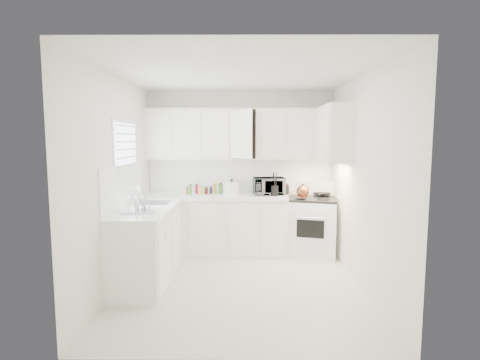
{
  "coord_description": "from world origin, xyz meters",
  "views": [
    {
      "loc": [
        0.02,
        -4.49,
        1.82
      ],
      "look_at": [
        0.0,
        0.7,
        1.25
      ],
      "focal_mm": 27.74,
      "sensor_mm": 36.0,
      "label": 1
    }
  ],
  "objects_px": {
    "stove": "(312,218)",
    "tea_kettle": "(303,190)",
    "microwave": "(269,184)",
    "dish_rack": "(138,203)",
    "utensil_crock": "(275,184)",
    "rice_cooker": "(232,187)"
  },
  "relations": [
    {
      "from": "dish_rack",
      "to": "stove",
      "type": "bearing_deg",
      "value": 17.26
    },
    {
      "from": "microwave",
      "to": "rice_cooker",
      "type": "distance_m",
      "value": 0.59
    },
    {
      "from": "microwave",
      "to": "dish_rack",
      "type": "relative_size",
      "value": 1.24
    },
    {
      "from": "tea_kettle",
      "to": "utensil_crock",
      "type": "height_order",
      "value": "utensil_crock"
    },
    {
      "from": "rice_cooker",
      "to": "dish_rack",
      "type": "bearing_deg",
      "value": -127.3
    },
    {
      "from": "tea_kettle",
      "to": "rice_cooker",
      "type": "relative_size",
      "value": 0.95
    },
    {
      "from": "rice_cooker",
      "to": "utensil_crock",
      "type": "xyz_separation_m",
      "value": [
        0.67,
        -0.1,
        0.07
      ]
    },
    {
      "from": "dish_rack",
      "to": "tea_kettle",
      "type": "bearing_deg",
      "value": 16.17
    },
    {
      "from": "tea_kettle",
      "to": "dish_rack",
      "type": "distance_m",
      "value": 2.49
    },
    {
      "from": "stove",
      "to": "dish_rack",
      "type": "bearing_deg",
      "value": -134.68
    },
    {
      "from": "tea_kettle",
      "to": "utensil_crock",
      "type": "bearing_deg",
      "value": 145.02
    },
    {
      "from": "microwave",
      "to": "dish_rack",
      "type": "height_order",
      "value": "microwave"
    },
    {
      "from": "stove",
      "to": "tea_kettle",
      "type": "height_order",
      "value": "stove"
    },
    {
      "from": "stove",
      "to": "dish_rack",
      "type": "distance_m",
      "value": 2.76
    },
    {
      "from": "stove",
      "to": "tea_kettle",
      "type": "xyz_separation_m",
      "value": [
        -0.18,
        -0.16,
        0.47
      ]
    },
    {
      "from": "stove",
      "to": "tea_kettle",
      "type": "bearing_deg",
      "value": -123.36
    },
    {
      "from": "stove",
      "to": "rice_cooker",
      "type": "relative_size",
      "value": 4.64
    },
    {
      "from": "stove",
      "to": "rice_cooker",
      "type": "xyz_separation_m",
      "value": [
        -1.27,
        0.04,
        0.49
      ]
    },
    {
      "from": "stove",
      "to": "rice_cooker",
      "type": "height_order",
      "value": "rice_cooker"
    },
    {
      "from": "rice_cooker",
      "to": "utensil_crock",
      "type": "relative_size",
      "value": 0.65
    },
    {
      "from": "utensil_crock",
      "to": "dish_rack",
      "type": "bearing_deg",
      "value": -143.12
    },
    {
      "from": "microwave",
      "to": "rice_cooker",
      "type": "height_order",
      "value": "microwave"
    }
  ]
}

